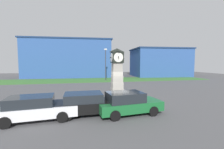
{
  "coord_description": "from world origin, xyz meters",
  "views": [
    {
      "loc": [
        -3.36,
        -15.15,
        3.41
      ],
      "look_at": [
        0.13,
        2.18,
        2.04
      ],
      "focal_mm": 24.0,
      "sensor_mm": 36.0,
      "label": 1
    }
  ],
  "objects_px": {
    "car_near_tower": "(87,103)",
    "street_lamp_near_road": "(106,62)",
    "clock_tower": "(117,71)",
    "car_navy_sedan": "(36,108)",
    "bollard_mid_row": "(126,95)",
    "car_by_building": "(128,103)",
    "bollard_near_tower": "(129,101)"
  },
  "relations": [
    {
      "from": "car_near_tower",
      "to": "car_by_building",
      "type": "height_order",
      "value": "car_by_building"
    },
    {
      "from": "bollard_near_tower",
      "to": "street_lamp_near_road",
      "type": "bearing_deg",
      "value": 87.08
    },
    {
      "from": "car_navy_sedan",
      "to": "car_by_building",
      "type": "distance_m",
      "value": 5.71
    },
    {
      "from": "clock_tower",
      "to": "car_by_building",
      "type": "xyz_separation_m",
      "value": [
        -0.73,
        -6.24,
        -1.79
      ]
    },
    {
      "from": "clock_tower",
      "to": "car_navy_sedan",
      "type": "xyz_separation_m",
      "value": [
        -6.43,
        -6.15,
        -1.8
      ]
    },
    {
      "from": "car_near_tower",
      "to": "street_lamp_near_road",
      "type": "xyz_separation_m",
      "value": [
        4.23,
        18.98,
        2.83
      ]
    },
    {
      "from": "car_navy_sedan",
      "to": "street_lamp_near_road",
      "type": "bearing_deg",
      "value": 69.42
    },
    {
      "from": "clock_tower",
      "to": "car_navy_sedan",
      "type": "relative_size",
      "value": 1.05
    },
    {
      "from": "car_navy_sedan",
      "to": "car_near_tower",
      "type": "distance_m",
      "value": 3.07
    },
    {
      "from": "car_by_building",
      "to": "car_near_tower",
      "type": "bearing_deg",
      "value": 169.59
    },
    {
      "from": "car_near_tower",
      "to": "street_lamp_near_road",
      "type": "bearing_deg",
      "value": 77.45
    },
    {
      "from": "clock_tower",
      "to": "street_lamp_near_road",
      "type": "height_order",
      "value": "street_lamp_near_road"
    },
    {
      "from": "car_by_building",
      "to": "street_lamp_near_road",
      "type": "height_order",
      "value": "street_lamp_near_road"
    },
    {
      "from": "car_near_tower",
      "to": "bollard_mid_row",
      "type": "bearing_deg",
      "value": 37.12
    },
    {
      "from": "car_navy_sedan",
      "to": "car_near_tower",
      "type": "relative_size",
      "value": 1.06
    },
    {
      "from": "clock_tower",
      "to": "bollard_near_tower",
      "type": "distance_m",
      "value": 5.0
    },
    {
      "from": "clock_tower",
      "to": "bollard_mid_row",
      "type": "relative_size",
      "value": 4.46
    },
    {
      "from": "car_navy_sedan",
      "to": "bollard_near_tower",
      "type": "bearing_deg",
      "value": 14.09
    },
    {
      "from": "bollard_near_tower",
      "to": "car_navy_sedan",
      "type": "bearing_deg",
      "value": -165.91
    },
    {
      "from": "clock_tower",
      "to": "car_near_tower",
      "type": "height_order",
      "value": "clock_tower"
    },
    {
      "from": "car_navy_sedan",
      "to": "car_by_building",
      "type": "height_order",
      "value": "car_by_building"
    },
    {
      "from": "car_navy_sedan",
      "to": "clock_tower",
      "type": "bearing_deg",
      "value": 43.69
    },
    {
      "from": "bollard_mid_row",
      "to": "car_by_building",
      "type": "relative_size",
      "value": 0.25
    },
    {
      "from": "car_near_tower",
      "to": "street_lamp_near_road",
      "type": "distance_m",
      "value": 19.65
    },
    {
      "from": "car_near_tower",
      "to": "clock_tower",
      "type": "bearing_deg",
      "value": 59.54
    },
    {
      "from": "clock_tower",
      "to": "car_navy_sedan",
      "type": "bearing_deg",
      "value": -136.31
    },
    {
      "from": "bollard_mid_row",
      "to": "car_navy_sedan",
      "type": "distance_m",
      "value": 7.24
    },
    {
      "from": "car_by_building",
      "to": "car_navy_sedan",
      "type": "bearing_deg",
      "value": 179.01
    },
    {
      "from": "bollard_mid_row",
      "to": "car_near_tower",
      "type": "relative_size",
      "value": 0.25
    },
    {
      "from": "car_by_building",
      "to": "bollard_mid_row",
      "type": "bearing_deg",
      "value": 74.69
    },
    {
      "from": "bollard_near_tower",
      "to": "street_lamp_near_road",
      "type": "distance_m",
      "value": 18.07
    },
    {
      "from": "bollard_near_tower",
      "to": "bollard_mid_row",
      "type": "relative_size",
      "value": 0.83
    }
  ]
}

